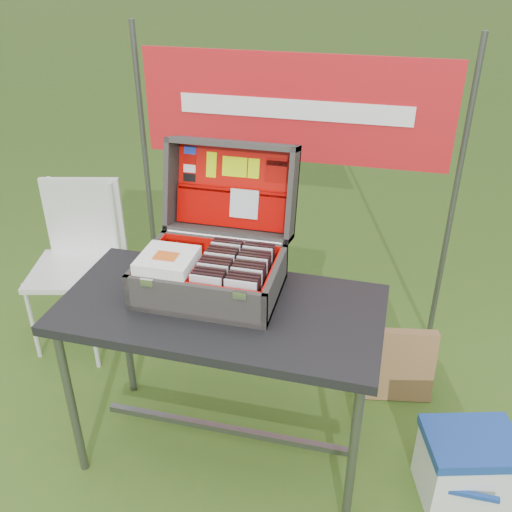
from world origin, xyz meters
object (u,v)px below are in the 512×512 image
(table, at_px, (223,382))
(cooler, at_px, (466,467))
(chair, at_px, (73,273))
(cardboard_box, at_px, (396,365))
(suitcase, at_px, (213,229))

(table, xyz_separation_m, cooler, (1.04, 0.00, -0.24))
(table, relative_size, chair, 1.36)
(table, bearing_deg, cardboard_box, 37.16)
(table, height_order, cooler, table)
(table, relative_size, cooler, 3.46)
(table, xyz_separation_m, cardboard_box, (0.73, 0.54, -0.20))
(chair, bearing_deg, cardboard_box, -14.14)
(cardboard_box, bearing_deg, cooler, -70.30)
(cooler, bearing_deg, chair, 149.30)
(cooler, xyz_separation_m, cardboard_box, (-0.30, 0.54, 0.03))
(table, xyz_separation_m, chair, (-1.02, 0.56, 0.07))
(cooler, distance_m, chair, 2.16)
(suitcase, relative_size, cooler, 1.52)
(chair, distance_m, cardboard_box, 1.78)
(table, xyz_separation_m, suitcase, (-0.07, 0.14, 0.66))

